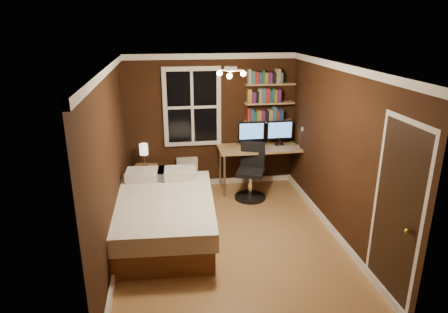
{
  "coord_description": "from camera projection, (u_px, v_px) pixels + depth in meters",
  "views": [
    {
      "loc": [
        -0.85,
        -5.14,
        3.03
      ],
      "look_at": [
        -0.0,
        0.45,
        1.12
      ],
      "focal_mm": 32.0,
      "sensor_mm": 36.0,
      "label": 1
    }
  ],
  "objects": [
    {
      "name": "bedside_lamp",
      "position": [
        144.0,
        155.0,
        7.23
      ],
      "size": [
        0.15,
        0.15,
        0.44
      ],
      "primitive_type": null,
      "color": "white",
      "rests_on": "nightstand"
    },
    {
      "name": "desk_lamp",
      "position": [
        302.0,
        136.0,
        7.33
      ],
      "size": [
        0.14,
        0.32,
        0.44
      ],
      "primitive_type": null,
      "color": "silver",
      "rests_on": "desk"
    },
    {
      "name": "monitor_right",
      "position": [
        280.0,
        133.0,
        7.48
      ],
      "size": [
        0.5,
        0.12,
        0.46
      ],
      "primitive_type": null,
      "color": "black",
      "rests_on": "desk"
    },
    {
      "name": "books_row_lower",
      "position": [
        269.0,
        115.0,
        7.48
      ],
      "size": [
        0.6,
        0.16,
        0.23
      ],
      "primitive_type": null,
      "color": "maroon",
      "rests_on": "bookshelf_lower"
    },
    {
      "name": "ceiling_fixture",
      "position": [
        231.0,
        74.0,
        5.05
      ],
      "size": [
        0.44,
        0.44,
        0.18
      ],
      "primitive_type": null,
      "color": "beige",
      "rests_on": "ceiling"
    },
    {
      "name": "bed",
      "position": [
        160.0,
        216.0,
        5.88
      ],
      "size": [
        1.69,
        2.27,
        0.74
      ],
      "rotation": [
        0.0,
        0.0,
        -0.05
      ],
      "color": "brown",
      "rests_on": "ground"
    },
    {
      "name": "wall_back",
      "position": [
        211.0,
        122.0,
        7.48
      ],
      "size": [
        3.2,
        0.04,
        2.5
      ],
      "primitive_type": "cube",
      "color": "black",
      "rests_on": "ground"
    },
    {
      "name": "monitor_left",
      "position": [
        251.0,
        134.0,
        7.4
      ],
      "size": [
        0.5,
        0.12,
        0.46
      ],
      "primitive_type": null,
      "color": "black",
      "rests_on": "desk"
    },
    {
      "name": "wall_right",
      "position": [
        339.0,
        152.0,
        5.74
      ],
      "size": [
        0.04,
        4.2,
        2.5
      ],
      "primitive_type": "cube",
      "color": "black",
      "rests_on": "ground"
    },
    {
      "name": "bookshelf_middle",
      "position": [
        269.0,
        103.0,
        7.4
      ],
      "size": [
        0.92,
        0.22,
        0.03
      ],
      "primitive_type": "cube",
      "color": "#A07E4D",
      "rests_on": "wall_back"
    },
    {
      "name": "books_row_upper",
      "position": [
        270.0,
        77.0,
        7.25
      ],
      "size": [
        0.6,
        0.16,
        0.23
      ],
      "primitive_type": null,
      "color": "#285E30",
      "rests_on": "bookshelf_upper"
    },
    {
      "name": "radiator",
      "position": [
        187.0,
        173.0,
        7.61
      ],
      "size": [
        0.39,
        0.14,
        0.59
      ],
      "primitive_type": "cube",
      "color": "beige",
      "rests_on": "ground"
    },
    {
      "name": "desk",
      "position": [
        265.0,
        150.0,
        7.45
      ],
      "size": [
        1.73,
        0.65,
        0.82
      ],
      "color": "#A07E4D",
      "rests_on": "ground"
    },
    {
      "name": "ceiling",
      "position": [
        229.0,
        65.0,
        5.11
      ],
      "size": [
        3.2,
        4.2,
        0.02
      ],
      "primitive_type": "cube",
      "color": "white",
      "rests_on": "wall_back"
    },
    {
      "name": "window",
      "position": [
        192.0,
        107.0,
        7.3
      ],
      "size": [
        1.06,
        0.06,
        1.46
      ],
      "primitive_type": "cube",
      "color": "silver",
      "rests_on": "wall_back"
    },
    {
      "name": "floor",
      "position": [
        229.0,
        237.0,
        5.91
      ],
      "size": [
        4.2,
        4.2,
        0.0
      ],
      "primitive_type": "plane",
      "color": "#96663C",
      "rests_on": "ground"
    },
    {
      "name": "nightstand",
      "position": [
        146.0,
        180.0,
        7.38
      ],
      "size": [
        0.47,
        0.47,
        0.51
      ],
      "primitive_type": "cube",
      "rotation": [
        0.0,
        0.0,
        -0.17
      ],
      "color": "brown",
      "rests_on": "ground"
    },
    {
      "name": "bookshelf_lower",
      "position": [
        269.0,
        121.0,
        7.52
      ],
      "size": [
        0.92,
        0.22,
        0.03
      ],
      "primitive_type": "cube",
      "color": "#A07E4D",
      "rests_on": "wall_back"
    },
    {
      "name": "bookshelf_upper",
      "position": [
        270.0,
        84.0,
        7.29
      ],
      "size": [
        0.92,
        0.22,
        0.03
      ],
      "primitive_type": "cube",
      "color": "#A07E4D",
      "rests_on": "wall_back"
    },
    {
      "name": "wall_left",
      "position": [
        110.0,
        163.0,
        5.28
      ],
      "size": [
        0.04,
        4.2,
        2.5
      ],
      "primitive_type": "cube",
      "color": "black",
      "rests_on": "ground"
    },
    {
      "name": "books_row_middle",
      "position": [
        270.0,
        96.0,
        7.36
      ],
      "size": [
        0.6,
        0.16,
        0.23
      ],
      "primitive_type": null,
      "color": "navy",
      "rests_on": "bookshelf_middle"
    },
    {
      "name": "office_chair",
      "position": [
        251.0,
        177.0,
        7.14
      ],
      "size": [
        0.59,
        0.59,
        1.01
      ],
      "rotation": [
        0.0,
        0.0,
        -0.37
      ],
      "color": "black",
      "rests_on": "ground"
    },
    {
      "name": "door_knob",
      "position": [
        408.0,
        231.0,
        4.08
      ],
      "size": [
        0.06,
        0.06,
        0.06
      ],
      "primitive_type": "sphere",
      "color": "gold",
      "rests_on": "door"
    },
    {
      "name": "door",
      "position": [
        395.0,
        215.0,
        4.36
      ],
      "size": [
        0.03,
        0.82,
        2.05
      ],
      "primitive_type": null,
      "color": "black",
      "rests_on": "ground"
    }
  ]
}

